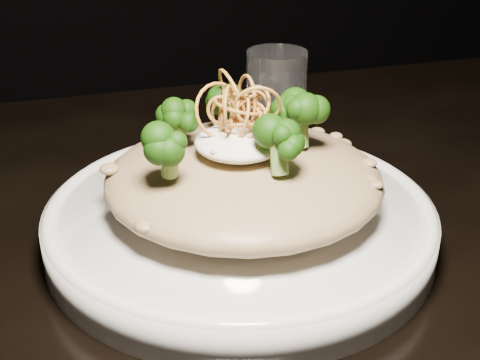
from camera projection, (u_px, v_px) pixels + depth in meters
name	position (u px, v px, depth m)	size (l,w,h in m)	color
table	(345.00, 301.00, 0.61)	(1.10, 0.80, 0.75)	black
plate	(240.00, 223.00, 0.54)	(0.31, 0.31, 0.03)	silver
risotto	(244.00, 178.00, 0.52)	(0.22, 0.22, 0.05)	brown
broccoli	(235.00, 124.00, 0.50)	(0.12, 0.12, 0.05)	black
cheese	(239.00, 142.00, 0.50)	(0.07, 0.07, 0.02)	white
shallots	(237.00, 99.00, 0.50)	(0.07, 0.07, 0.04)	brown
drinking_glass	(276.00, 103.00, 0.68)	(0.06, 0.06, 0.11)	white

